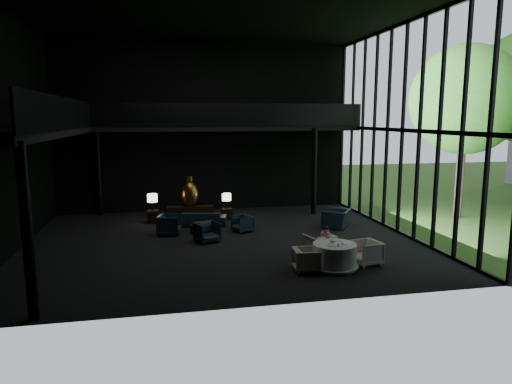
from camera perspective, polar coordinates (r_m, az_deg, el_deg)
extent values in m
cube|color=black|center=(16.84, -4.13, -6.15)|extent=(14.00, 12.00, 0.02)
cube|color=black|center=(16.62, -4.47, 21.51)|extent=(14.00, 12.00, 0.02)
cube|color=black|center=(22.21, -6.26, 8.01)|extent=(14.00, 0.04, 8.00)
cube|color=black|center=(10.33, -0.08, 6.65)|extent=(14.00, 0.04, 8.00)
cube|color=black|center=(16.87, -28.78, 6.54)|extent=(0.04, 12.00, 8.00)
cube|color=black|center=(16.60, -25.46, 6.75)|extent=(2.00, 12.00, 0.25)
cube|color=black|center=(21.33, -3.31, 7.99)|extent=(12.00, 2.00, 0.25)
cube|color=black|center=(16.38, -22.18, 9.05)|extent=(0.06, 12.00, 1.00)
cube|color=black|center=(20.34, -2.92, 9.63)|extent=(12.00, 0.06, 1.00)
cylinder|color=black|center=(11.10, -26.70, -4.60)|extent=(0.24, 0.24, 4.00)
cylinder|color=black|center=(22.15, -19.09, 2.36)|extent=(0.24, 0.24, 4.00)
cylinder|color=black|center=(21.38, 7.27, 2.56)|extent=(0.24, 0.24, 4.00)
cylinder|color=#382D23|center=(22.41, 24.22, 3.28)|extent=(0.36, 0.36, 4.90)
sphere|color=#2B5E21|center=(22.33, 24.70, 10.44)|extent=(4.80, 4.80, 4.80)
cube|color=black|center=(20.17, -8.20, -2.69)|extent=(2.05, 0.46, 0.65)
ellipsoid|color=olive|center=(20.03, -8.26, -0.23)|extent=(0.71, 0.71, 1.10)
cylinder|color=olive|center=(19.93, -8.31, 1.64)|extent=(0.24, 0.24, 0.22)
cube|color=black|center=(20.15, -12.75, -2.99)|extent=(0.49, 0.49, 0.54)
cylinder|color=black|center=(20.04, -12.79, -1.74)|extent=(0.13, 0.13, 0.37)
cylinder|color=white|center=(19.97, -12.83, -0.72)|extent=(0.43, 0.43, 0.34)
cube|color=black|center=(20.27, -3.66, -2.76)|extent=(0.45, 0.45, 0.50)
cylinder|color=black|center=(20.25, -3.70, -1.56)|extent=(0.12, 0.12, 0.35)
cylinder|color=white|center=(20.19, -3.71, -0.63)|extent=(0.40, 0.40, 0.32)
imported|color=black|center=(19.23, -6.81, -3.03)|extent=(2.09, 0.94, 0.79)
imported|color=black|center=(17.91, -10.78, -3.79)|extent=(1.03, 1.08, 0.95)
imported|color=black|center=(18.10, -1.71, -4.00)|extent=(0.78, 0.80, 0.64)
imported|color=black|center=(16.70, -6.14, -4.84)|extent=(1.03, 1.00, 0.83)
imported|color=black|center=(19.03, 10.01, -2.82)|extent=(1.35, 1.45, 1.06)
cube|color=black|center=(18.19, -6.73, -4.44)|extent=(0.98, 0.98, 0.36)
cylinder|color=white|center=(14.00, 9.76, -7.88)|extent=(1.31, 1.31, 0.75)
cone|color=white|center=(14.10, 9.72, -9.15)|extent=(1.48, 1.48, 0.10)
imported|color=beige|center=(14.90, 7.94, -6.38)|extent=(1.11, 1.07, 0.95)
imported|color=beige|center=(14.52, 13.59, -7.16)|extent=(0.92, 0.97, 0.86)
imported|color=beige|center=(13.64, 6.32, -8.31)|extent=(0.71, 0.76, 0.73)
cylinder|color=#F0B9D5|center=(14.73, 8.66, -5.82)|extent=(0.30, 0.30, 0.43)
sphere|color=#D8A884|center=(14.65, 8.69, -4.61)|extent=(0.21, 0.21, 0.21)
ellipsoid|color=black|center=(14.64, 8.69, -4.49)|extent=(0.22, 0.22, 0.15)
cylinder|color=white|center=(13.66, 9.46, -6.63)|extent=(0.30, 0.30, 0.02)
cylinder|color=white|center=(14.22, 10.26, -6.03)|extent=(0.23, 0.23, 0.01)
cylinder|color=white|center=(13.94, 11.06, -6.37)|extent=(0.22, 0.22, 0.01)
cylinder|color=white|center=(13.88, 10.75, -6.27)|extent=(0.09, 0.09, 0.06)
ellipsoid|color=white|center=(14.04, 9.58, -6.05)|extent=(0.18, 0.18, 0.09)
cylinder|color=#99999E|center=(13.65, 10.25, -6.55)|extent=(0.07, 0.07, 0.07)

